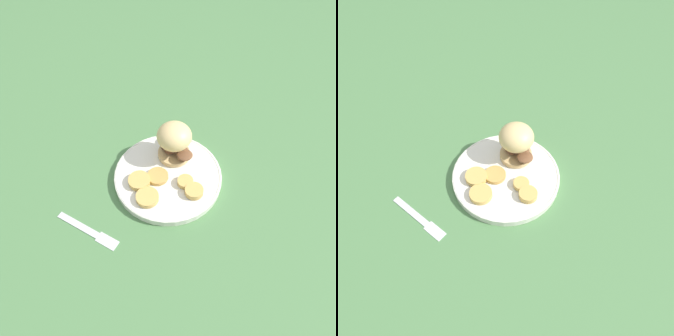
# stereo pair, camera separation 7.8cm
# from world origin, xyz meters

# --- Properties ---
(ground_plane) EXTENTS (4.00, 4.00, 0.00)m
(ground_plane) POSITION_xyz_m (0.00, 0.00, 0.00)
(ground_plane) COLOR #4C7A47
(dinner_plate) EXTENTS (0.26, 0.26, 0.02)m
(dinner_plate) POSITION_xyz_m (0.00, 0.00, 0.01)
(dinner_plate) COLOR white
(dinner_plate) RESTS_ON ground_plane
(sandwich) EXTENTS (0.10, 0.10, 0.10)m
(sandwich) POSITION_xyz_m (0.06, 0.01, 0.07)
(sandwich) COLOR tan
(sandwich) RESTS_ON dinner_plate
(potato_round_0) EXTENTS (0.05, 0.05, 0.01)m
(potato_round_0) POSITION_xyz_m (-0.08, 0.01, 0.03)
(potato_round_0) COLOR tan
(potato_round_0) RESTS_ON dinner_plate
(potato_round_1) EXTENTS (0.04, 0.04, 0.01)m
(potato_round_1) POSITION_xyz_m (-0.01, -0.05, 0.03)
(potato_round_1) COLOR tan
(potato_round_1) RESTS_ON dinner_plate
(potato_round_2) EXTENTS (0.04, 0.04, 0.01)m
(potato_round_2) POSITION_xyz_m (-0.02, -0.08, 0.03)
(potato_round_2) COLOR tan
(potato_round_2) RESTS_ON dinner_plate
(potato_round_3) EXTENTS (0.05, 0.05, 0.01)m
(potato_round_3) POSITION_xyz_m (-0.05, 0.05, 0.03)
(potato_round_3) COLOR tan
(potato_round_3) RESTS_ON dinner_plate
(potato_round_4) EXTENTS (0.05, 0.05, 0.01)m
(potato_round_4) POSITION_xyz_m (-0.02, 0.02, 0.02)
(potato_round_4) COLOR tan
(potato_round_4) RESTS_ON dinner_plate
(fork) EXTENTS (0.03, 0.16, 0.00)m
(fork) POSITION_xyz_m (-0.21, 0.10, 0.00)
(fork) COLOR silver
(fork) RESTS_ON ground_plane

